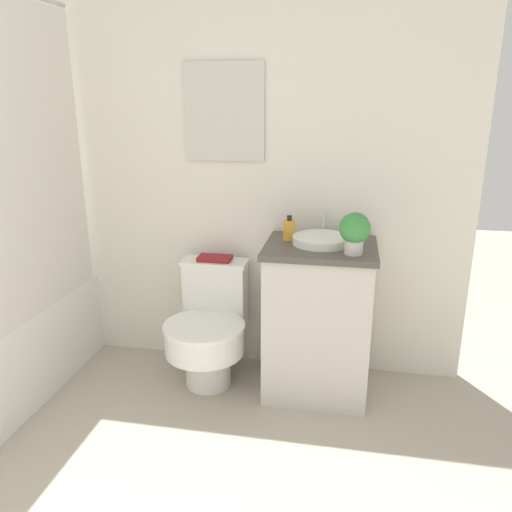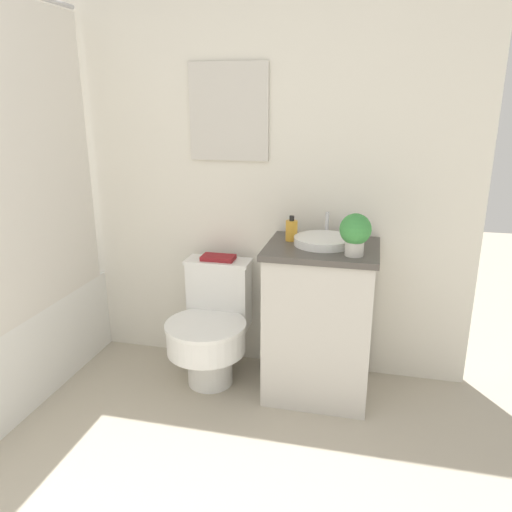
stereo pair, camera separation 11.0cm
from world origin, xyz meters
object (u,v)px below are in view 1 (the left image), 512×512
book_on_tank (215,258)px  potted_plant (355,231)px  sink (321,240)px  soap_bottle (289,230)px  toilet (209,329)px

book_on_tank → potted_plant: bearing=-18.8°
sink → soap_bottle: 0.18m
toilet → potted_plant: potted_plant is taller
soap_bottle → toilet: bearing=-168.3°
toilet → sink: (0.58, 0.05, 0.52)m
toilet → book_on_tank: 0.39m
soap_bottle → book_on_tank: (-0.42, 0.06, -0.20)m
sink → potted_plant: bearing=-43.0°
sink → book_on_tank: (-0.58, 0.11, -0.16)m
soap_bottle → potted_plant: size_ratio=0.65×
toilet → book_on_tank: bearing=90.0°
toilet → soap_bottle: size_ratio=5.09×
soap_bottle → potted_plant: potted_plant is taller
sink → book_on_tank: size_ratio=1.78×
sink → potted_plant: size_ratio=1.64×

